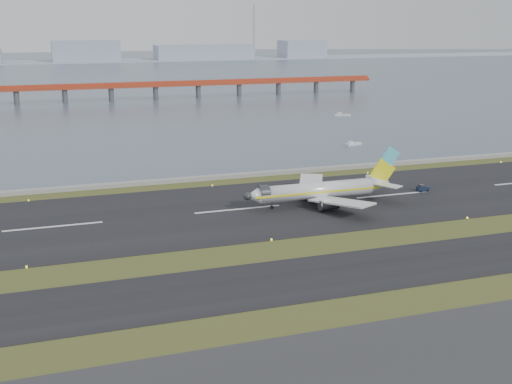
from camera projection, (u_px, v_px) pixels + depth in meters
ground at (285, 254)px, 117.66m from camera, size 1000.00×1000.00×0.00m
taxiway_strip at (311, 277)px, 106.65m from camera, size 1000.00×18.00×0.10m
runway_strip at (238, 210)px, 145.13m from camera, size 1000.00×45.00×0.10m
seawall at (205, 178)px, 172.51m from camera, size 1000.00×2.50×1.00m
bay_water at (89, 72)px, 539.13m from camera, size 1400.00×800.00×1.30m
red_pier at (155, 86)px, 351.00m from camera, size 260.00×5.00×10.20m
far_shoreline at (90, 56)px, 688.36m from camera, size 1400.00×80.00×60.50m
airliner at (323, 190)px, 148.50m from camera, size 38.52×32.89×12.80m
pushback_tug at (423, 188)px, 160.30m from camera, size 2.94×1.80×1.85m
workboat_near at (353, 144)px, 220.72m from camera, size 6.61×3.86×1.53m
workboat_far at (342, 115)px, 289.00m from camera, size 7.31×4.79×1.70m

